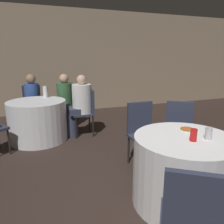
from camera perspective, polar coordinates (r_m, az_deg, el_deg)
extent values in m
plane|color=#332621|center=(2.66, 11.77, -21.66)|extent=(16.00, 16.00, 0.00)
cube|color=gray|center=(6.37, -9.46, 12.84)|extent=(16.00, 0.06, 2.80)
cylinder|color=white|center=(2.51, 18.00, -14.37)|extent=(1.05, 1.05, 0.75)
cylinder|color=silver|center=(4.33, -18.78, -2.14)|extent=(1.06, 1.06, 0.75)
cube|color=#2D3347|center=(3.25, 17.03, -6.20)|extent=(0.55, 0.55, 0.04)
cube|color=#2D3347|center=(3.35, 17.16, -1.16)|extent=(0.34, 0.25, 0.45)
cylinder|color=black|center=(3.20, 19.98, -11.31)|extent=(0.03, 0.03, 0.43)
cylinder|color=black|center=(3.17, 13.77, -11.04)|extent=(0.03, 0.03, 0.43)
cylinder|color=black|center=(3.51, 19.39, -8.93)|extent=(0.03, 0.03, 0.43)
cylinder|color=black|center=(3.48, 13.77, -8.67)|extent=(0.03, 0.03, 0.43)
cube|color=#2D3347|center=(3.12, 8.58, -6.59)|extent=(0.40, 0.40, 0.04)
cube|color=#2D3347|center=(3.19, 7.21, -1.37)|extent=(0.38, 0.05, 0.45)
cylinder|color=black|center=(3.16, 12.68, -11.12)|extent=(0.03, 0.03, 0.43)
cylinder|color=black|center=(3.00, 7.06, -12.27)|extent=(0.03, 0.03, 0.43)
cylinder|color=black|center=(3.42, 9.60, -8.90)|extent=(0.03, 0.03, 0.43)
cylinder|color=black|center=(3.28, 4.34, -9.81)|extent=(0.03, 0.03, 0.43)
cube|color=#2D3347|center=(1.77, 19.61, -25.44)|extent=(0.56, 0.56, 0.04)
cube|color=#2D3347|center=(1.48, 21.04, -22.44)|extent=(0.34, 0.26, 0.45)
cube|color=#2D3347|center=(4.38, -7.70, -0.39)|extent=(0.41, 0.41, 0.04)
cube|color=#2D3347|center=(4.35, -5.48, 2.94)|extent=(0.06, 0.38, 0.45)
cylinder|color=black|center=(4.26, -9.43, -4.16)|extent=(0.03, 0.03, 0.43)
cylinder|color=black|center=(4.58, -10.09, -2.86)|extent=(0.03, 0.03, 0.43)
cylinder|color=black|center=(4.31, -4.96, -3.76)|extent=(0.03, 0.03, 0.43)
cylinder|color=black|center=(4.63, -5.92, -2.50)|extent=(0.03, 0.03, 0.43)
cylinder|color=black|center=(3.92, -25.31, -7.07)|extent=(0.03, 0.03, 0.43)
cube|color=#2D3347|center=(5.14, -19.86, 1.09)|extent=(0.43, 0.43, 0.04)
cube|color=#2D3347|center=(5.27, -20.27, 4.11)|extent=(0.38, 0.08, 0.45)
cylinder|color=black|center=(5.04, -17.55, -1.69)|extent=(0.03, 0.03, 0.43)
cylinder|color=black|center=(5.02, -21.39, -2.10)|extent=(0.03, 0.03, 0.43)
cylinder|color=black|center=(5.37, -18.02, -0.77)|extent=(0.03, 0.03, 0.43)
cylinder|color=black|center=(5.35, -21.62, -1.15)|extent=(0.03, 0.03, 0.43)
cube|color=#2D3347|center=(4.94, -12.06, 1.12)|extent=(0.57, 0.57, 0.04)
cube|color=#2D3347|center=(5.03, -10.96, 4.29)|extent=(0.30, 0.31, 0.45)
cylinder|color=black|center=(4.76, -11.51, -2.23)|extent=(0.03, 0.03, 0.43)
cylinder|color=black|center=(4.97, -14.66, -1.72)|extent=(0.03, 0.03, 0.43)
cylinder|color=black|center=(5.03, -9.21, -1.24)|extent=(0.03, 0.03, 0.43)
cylinder|color=black|center=(5.22, -12.29, -0.80)|extent=(0.03, 0.03, 0.43)
cylinder|color=#33384C|center=(4.40, -10.43, -3.29)|extent=(0.24, 0.24, 0.47)
cube|color=#33384C|center=(4.34, -9.16, 0.39)|extent=(0.33, 0.37, 0.12)
cylinder|color=white|center=(4.31, -7.83, 3.47)|extent=(0.38, 0.38, 0.56)
sphere|color=#DBB293|center=(4.26, -8.01, 8.37)|extent=(0.18, 0.18, 0.18)
cylinder|color=#33384C|center=(4.98, -19.43, -1.82)|extent=(0.24, 0.24, 0.47)
cube|color=#33384C|center=(5.02, -19.82, 1.60)|extent=(0.32, 0.34, 0.12)
cylinder|color=#33519E|center=(5.09, -20.13, 4.11)|extent=(0.31, 0.31, 0.51)
sphere|color=#997056|center=(5.04, -20.48, 8.12)|extent=(0.21, 0.21, 0.21)
cylinder|color=#33384C|center=(4.82, -13.50, -1.90)|extent=(0.24, 0.24, 0.47)
cube|color=#33384C|center=(4.84, -12.88, 1.65)|extent=(0.45, 0.45, 0.12)
cylinder|color=#38663D|center=(4.88, -12.23, 4.33)|extent=(0.34, 0.34, 0.52)
sphere|color=tan|center=(4.83, -12.46, 8.54)|extent=(0.20, 0.20, 0.20)
cylinder|color=white|center=(2.58, 19.02, -4.42)|extent=(0.22, 0.22, 0.01)
cylinder|color=#B25B23|center=(2.58, 19.03, -4.23)|extent=(0.15, 0.15, 0.01)
cylinder|color=red|center=(2.26, 20.52, -5.66)|extent=(0.07, 0.07, 0.12)
cylinder|color=silver|center=(2.37, 23.90, -5.12)|extent=(0.07, 0.07, 0.12)
cylinder|color=white|center=(4.56, -17.04, 5.07)|extent=(0.09, 0.09, 0.22)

